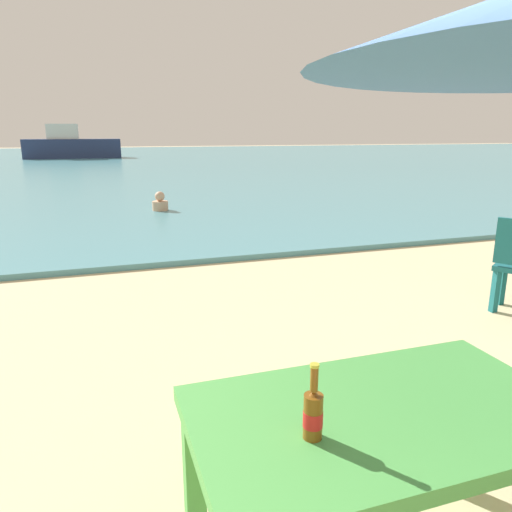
{
  "coord_description": "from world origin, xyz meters",
  "views": [
    {
      "loc": [
        -1.83,
        -1.16,
        1.73
      ],
      "look_at": [
        -0.45,
        3.0,
        0.6
      ],
      "focal_mm": 33.75,
      "sensor_mm": 36.0,
      "label": 1
    }
  ],
  "objects_px": {
    "picnic_table_green": "(382,435)",
    "swimmer_person": "(160,203)",
    "beer_bottle_amber": "(313,412)",
    "boat_cargo_ship": "(71,146)"
  },
  "relations": [
    {
      "from": "beer_bottle_amber",
      "to": "boat_cargo_ship",
      "type": "xyz_separation_m",
      "value": [
        -1.92,
        32.56,
        -0.0
      ]
    },
    {
      "from": "picnic_table_green",
      "to": "beer_bottle_amber",
      "type": "height_order",
      "value": "beer_bottle_amber"
    },
    {
      "from": "boat_cargo_ship",
      "to": "beer_bottle_amber",
      "type": "bearing_deg",
      "value": -86.63
    },
    {
      "from": "boat_cargo_ship",
      "to": "picnic_table_green",
      "type": "bearing_deg",
      "value": -86.06
    },
    {
      "from": "beer_bottle_amber",
      "to": "boat_cargo_ship",
      "type": "bearing_deg",
      "value": 93.37
    },
    {
      "from": "picnic_table_green",
      "to": "swimmer_person",
      "type": "xyz_separation_m",
      "value": [
        0.36,
        9.16,
        -0.41
      ]
    },
    {
      "from": "picnic_table_green",
      "to": "beer_bottle_amber",
      "type": "bearing_deg",
      "value": -167.23
    },
    {
      "from": "swimmer_person",
      "to": "beer_bottle_amber",
      "type": "bearing_deg",
      "value": -94.19
    },
    {
      "from": "picnic_table_green",
      "to": "boat_cargo_ship",
      "type": "relative_size",
      "value": 0.24
    },
    {
      "from": "beer_bottle_amber",
      "to": "boat_cargo_ship",
      "type": "distance_m",
      "value": 32.62
    }
  ]
}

